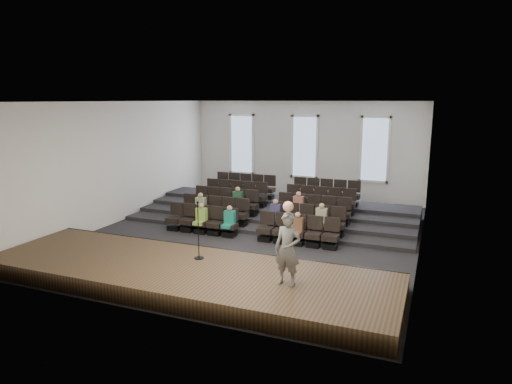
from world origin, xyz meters
TOP-DOWN VIEW (x-y plane):
  - ground at (0.00, 0.00)m, footprint 14.00×14.00m
  - ceiling at (0.00, 0.00)m, footprint 12.00×14.00m
  - wall_back at (0.00, 7.02)m, footprint 12.00×0.04m
  - wall_front at (0.00, -7.02)m, footprint 12.00×0.04m
  - wall_left at (-6.02, 0.00)m, footprint 0.04×14.00m
  - wall_right at (6.02, 0.00)m, footprint 0.04×14.00m
  - stage at (0.00, -5.10)m, footprint 11.80×3.60m
  - stage_lip at (0.00, -3.33)m, footprint 11.80×0.06m
  - risers at (0.00, 3.17)m, footprint 11.80×4.80m
  - seating_rows at (-0.00, 1.54)m, footprint 6.80×4.70m
  - windows at (0.00, 6.95)m, footprint 8.44×0.10m
  - audience at (0.00, 0.32)m, footprint 5.45×2.64m
  - speaker at (3.06, -5.24)m, footprint 0.72×0.51m
  - mic_stand at (0.06, -4.38)m, footprint 0.29×0.29m

SIDE VIEW (x-z plane):
  - ground at x=0.00m, z-range 0.00..0.00m
  - risers at x=0.00m, z-range -0.10..0.50m
  - stage at x=0.00m, z-range 0.00..0.50m
  - stage_lip at x=0.00m, z-range -0.01..0.51m
  - seating_rows at x=0.00m, z-range -0.15..1.52m
  - audience at x=0.00m, z-range 0.26..1.36m
  - mic_stand at x=0.06m, z-range 0.15..1.87m
  - speaker at x=3.06m, z-range 0.50..2.36m
  - wall_back at x=0.00m, z-range 0.00..5.00m
  - wall_front at x=0.00m, z-range 0.00..5.00m
  - wall_left at x=-6.02m, z-range 0.00..5.00m
  - wall_right at x=6.02m, z-range 0.00..5.00m
  - windows at x=0.00m, z-range 1.08..4.32m
  - ceiling at x=0.00m, z-range 5.00..5.02m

